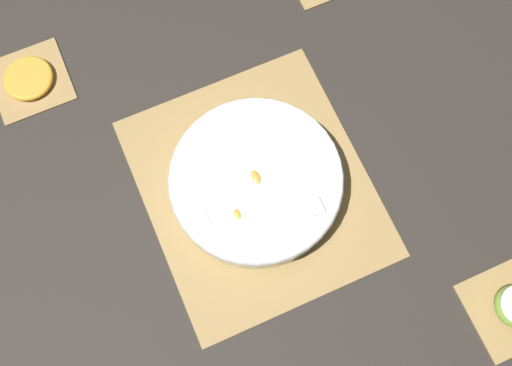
{
  "coord_description": "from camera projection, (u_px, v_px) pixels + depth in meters",
  "views": [
    {
      "loc": [
        -0.26,
        0.12,
        0.93
      ],
      "look_at": [
        0.0,
        0.0,
        0.03
      ],
      "focal_mm": 42.0,
      "sensor_mm": 36.0,
      "label": 1
    }
  ],
  "objects": [
    {
      "name": "fruit_salad_bowl",
      "position": [
        256.0,
        182.0,
        0.94
      ],
      "size": [
        0.27,
        0.27,
        0.06
      ],
      "color": "silver",
      "rests_on": "bamboo_mat_center"
    },
    {
      "name": "bamboo_mat_center",
      "position": [
        256.0,
        187.0,
        0.97
      ],
      "size": [
        0.4,
        0.35,
        0.01
      ],
      "color": "#A8844C",
      "rests_on": "ground_plane"
    },
    {
      "name": "orange_slice_whole",
      "position": [
        28.0,
        78.0,
        1.02
      ],
      "size": [
        0.09,
        0.09,
        0.01
      ],
      "color": "#F9A338",
      "rests_on": "coaster_mat_far_right"
    },
    {
      "name": "ground_plane",
      "position": [
        256.0,
        188.0,
        0.98
      ],
      "size": [
        6.0,
        6.0,
        0.0
      ],
      "primitive_type": "plane",
      "color": "#2D2823"
    },
    {
      "name": "coaster_mat_far_right",
      "position": [
        30.0,
        80.0,
        1.03
      ],
      "size": [
        0.13,
        0.13,
        0.01
      ],
      "color": "#A8844C",
      "rests_on": "ground_plane"
    },
    {
      "name": "coaster_mat_near_left",
      "position": [
        511.0,
        308.0,
        0.91
      ],
      "size": [
        0.13,
        0.13,
        0.01
      ],
      "color": "#A8844C",
      "rests_on": "ground_plane"
    }
  ]
}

